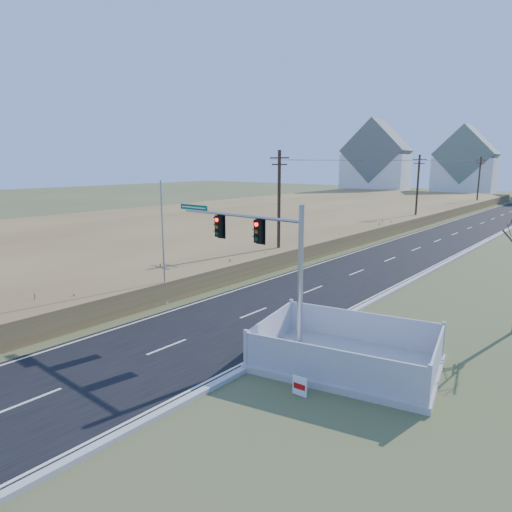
% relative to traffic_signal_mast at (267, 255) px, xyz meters
% --- Properties ---
extents(ground, '(260.00, 260.00, 0.00)m').
position_rel_traffic_signal_mast_xyz_m(ground, '(-2.68, -1.78, -3.98)').
color(ground, '#47582A').
rests_on(ground, ground).
extents(road, '(8.00, 180.00, 0.06)m').
position_rel_traffic_signal_mast_xyz_m(road, '(-2.68, 48.22, -3.95)').
color(road, black).
rests_on(road, ground).
extents(reed_marsh, '(38.00, 110.00, 1.30)m').
position_rel_traffic_signal_mast_xyz_m(reed_marsh, '(-26.68, 38.22, -3.33)').
color(reed_marsh, '#9E8647').
rests_on(reed_marsh, ground).
extents(utility_pole_near, '(1.80, 0.26, 9.00)m').
position_rel_traffic_signal_mast_xyz_m(utility_pole_near, '(-9.18, 13.22, 0.70)').
color(utility_pole_near, '#422D1E').
rests_on(utility_pole_near, ground).
extents(utility_pole_mid, '(1.80, 0.26, 9.00)m').
position_rel_traffic_signal_mast_xyz_m(utility_pole_mid, '(-9.18, 43.22, 0.70)').
color(utility_pole_mid, '#422D1E').
rests_on(utility_pole_mid, ground).
extents(utility_pole_far, '(1.80, 0.26, 9.00)m').
position_rel_traffic_signal_mast_xyz_m(utility_pole_far, '(-9.18, 73.22, 0.70)').
color(utility_pole_far, '#422D1E').
rests_on(utility_pole_far, ground).
extents(condo_nw, '(17.69, 13.38, 19.05)m').
position_rel_traffic_signal_mast_xyz_m(condo_nw, '(-40.68, 98.22, 3.72)').
color(condo_nw, white).
rests_on(condo_nw, ground).
extents(condo_nnw, '(14.93, 11.17, 17.03)m').
position_rel_traffic_signal_mast_xyz_m(condo_nnw, '(-20.68, 106.22, 2.95)').
color(condo_nnw, white).
rests_on(condo_nnw, ground).
extents(traffic_signal_mast, '(7.99, 0.54, 6.36)m').
position_rel_traffic_signal_mast_xyz_m(traffic_signal_mast, '(0.00, 0.00, 0.00)').
color(traffic_signal_mast, '#9EA0A5').
rests_on(traffic_signal_mast, ground).
extents(fence_enclosure, '(7.90, 6.17, 1.62)m').
position_rel_traffic_signal_mast_xyz_m(fence_enclosure, '(4.32, -0.35, -3.68)').
color(fence_enclosure, '#B7B5AD').
rests_on(fence_enclosure, ground).
extents(open_sign, '(0.57, 0.10, 0.70)m').
position_rel_traffic_signal_mast_xyz_m(open_sign, '(4.24, -3.55, -3.61)').
color(open_sign, white).
rests_on(open_sign, ground).
extents(flagpole, '(0.32, 0.32, 7.11)m').
position_rel_traffic_signal_mast_xyz_m(flagpole, '(-7.81, 0.39, -1.15)').
color(flagpole, '#B7B5AD').
rests_on(flagpole, ground).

